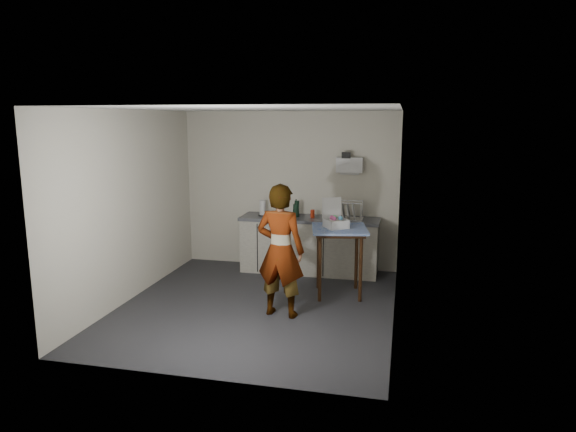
% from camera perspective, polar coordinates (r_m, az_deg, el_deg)
% --- Properties ---
extents(ground, '(4.00, 4.00, 0.00)m').
position_cam_1_polar(ground, '(7.01, -3.45, -9.95)').
color(ground, '#252529').
rests_on(ground, ground).
extents(wall_back, '(3.60, 0.02, 2.60)m').
position_cam_1_polar(wall_back, '(8.57, 0.17, 2.87)').
color(wall_back, beige).
rests_on(wall_back, ground).
extents(wall_right, '(0.02, 4.00, 2.60)m').
position_cam_1_polar(wall_right, '(6.40, 11.99, -0.08)').
color(wall_right, beige).
rests_on(wall_right, ground).
extents(wall_left, '(0.02, 4.00, 2.60)m').
position_cam_1_polar(wall_left, '(7.37, -17.06, 1.09)').
color(wall_left, beige).
rests_on(wall_left, ground).
extents(ceiling, '(3.60, 4.00, 0.01)m').
position_cam_1_polar(ceiling, '(6.56, -3.71, 11.76)').
color(ceiling, silver).
rests_on(ceiling, wall_back).
extents(kitchen_counter, '(2.24, 0.62, 0.91)m').
position_cam_1_polar(kitchen_counter, '(8.38, 2.41, -3.41)').
color(kitchen_counter, black).
rests_on(kitchen_counter, ground).
extents(wall_shelf, '(0.42, 0.18, 0.37)m').
position_cam_1_polar(wall_shelf, '(8.29, 6.85, 5.64)').
color(wall_shelf, white).
rests_on(wall_shelf, ground).
extents(side_table, '(0.89, 0.89, 0.98)m').
position_cam_1_polar(side_table, '(7.23, 5.72, -2.28)').
color(side_table, '#351D0C').
rests_on(side_table, ground).
extents(standing_man, '(0.67, 0.48, 1.70)m').
position_cam_1_polar(standing_man, '(6.45, -0.85, -3.87)').
color(standing_man, '#B2A593').
rests_on(standing_man, ground).
extents(soap_bottle, '(0.13, 0.13, 0.29)m').
position_cam_1_polar(soap_bottle, '(8.28, 0.90, 0.88)').
color(soap_bottle, black).
rests_on(soap_bottle, kitchen_counter).
extents(soda_can, '(0.07, 0.07, 0.13)m').
position_cam_1_polar(soda_can, '(8.25, 2.74, 0.25)').
color(soda_can, red).
rests_on(soda_can, kitchen_counter).
extents(dark_bottle, '(0.08, 0.08, 0.26)m').
position_cam_1_polar(dark_bottle, '(8.30, 0.99, 0.81)').
color(dark_bottle, black).
rests_on(dark_bottle, kitchen_counter).
extents(paper_towel, '(0.14, 0.14, 0.26)m').
position_cam_1_polar(paper_towel, '(8.42, -2.84, 0.87)').
color(paper_towel, black).
rests_on(paper_towel, kitchen_counter).
extents(dish_rack, '(0.42, 0.31, 0.29)m').
position_cam_1_polar(dish_rack, '(8.14, 6.80, 0.07)').
color(dish_rack, silver).
rests_on(dish_rack, kitchen_counter).
extents(bakery_box, '(0.41, 0.41, 0.41)m').
position_cam_1_polar(bakery_box, '(7.20, 5.29, -0.56)').
color(bakery_box, white).
rests_on(bakery_box, side_table).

